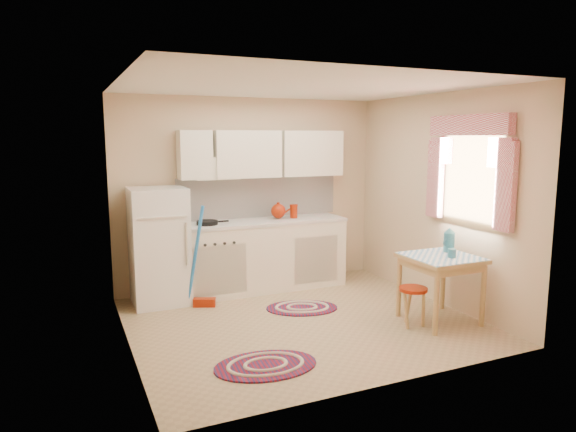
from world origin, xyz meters
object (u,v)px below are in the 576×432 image
at_px(table, 440,289).
at_px(stool, 413,307).
at_px(fridge, 159,246).
at_px(base_cabinets, 260,256).

height_order(table, stool, table).
bearing_deg(fridge, base_cabinets, 2.19).
bearing_deg(stool, fridge, 141.07).
bearing_deg(table, base_cabinets, 125.36).
height_order(fridge, table, fridge).
bearing_deg(table, stool, -179.78).
bearing_deg(base_cabinets, stool, -62.39).
xyz_separation_m(fridge, table, (2.66, -1.86, -0.34)).
xyz_separation_m(fridge, stool, (2.30, -1.86, -0.49)).
relative_size(table, stool, 1.71).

